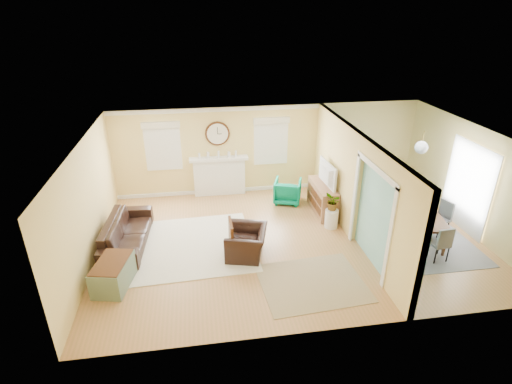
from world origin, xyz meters
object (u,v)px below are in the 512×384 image
Objects in this scene: sofa at (127,232)px; dining_table at (414,223)px; eames_chair at (247,242)px; credenza at (322,198)px; green_chair at (288,191)px.

sofa is 1.15× the size of dining_table.
eames_chair is (2.73, -0.85, -0.01)m from sofa.
credenza reaches higher than sofa.
dining_table is (2.62, -2.29, 0.00)m from green_chair.
green_chair is at bearing 58.94° from dining_table.
dining_table is at bearing -40.86° from credenza.
credenza is 0.72× the size of dining_table.
credenza reaches higher than eames_chair.
dining_table is at bearing 107.59° from eames_chair.
green_chair is 3.48m from dining_table.
eames_chair is 0.51× the size of dining_table.
credenza is (0.81, -0.72, 0.06)m from green_chair.
eames_chair is 1.33× the size of green_chair.
green_chair reaches higher than sofa.
sofa is at bearing 40.37° from green_chair.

